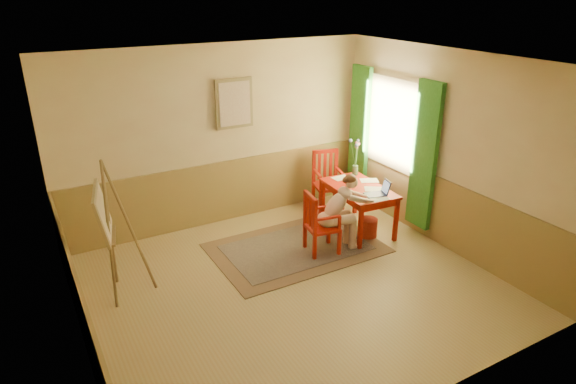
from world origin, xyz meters
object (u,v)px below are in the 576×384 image
chair_back (327,181)px  easel (106,218)px  figure (340,209)px  chair_left (319,224)px  table (359,193)px  laptop (379,192)px

chair_back → easel: size_ratio=0.57×
figure → easel: easel is taller
chair_left → figure: (0.32, -0.05, 0.17)m
figure → table: bearing=31.3°
chair_back → laptop: (0.03, -1.29, 0.26)m
table → chair_back: chair_back is taller
chair_left → figure: 0.36m
table → chair_left: bearing=-161.3°
laptop → easel: (-3.73, 0.42, 0.28)m
table → laptop: (0.07, -0.37, 0.13)m
chair_left → chair_back: 1.55m
table → easel: easel is taller
chair_left → chair_back: bearing=52.2°
chair_left → laptop: size_ratio=2.37×
chair_back → laptop: bearing=-88.6°
figure → easel: 3.12m
chair_left → chair_back: chair_back is taller
figure → chair_back: bearing=63.6°
chair_left → laptop: laptop is taller
figure → easel: size_ratio=0.64×
laptop → chair_back: bearing=91.4°
laptop → figure: bearing=178.9°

